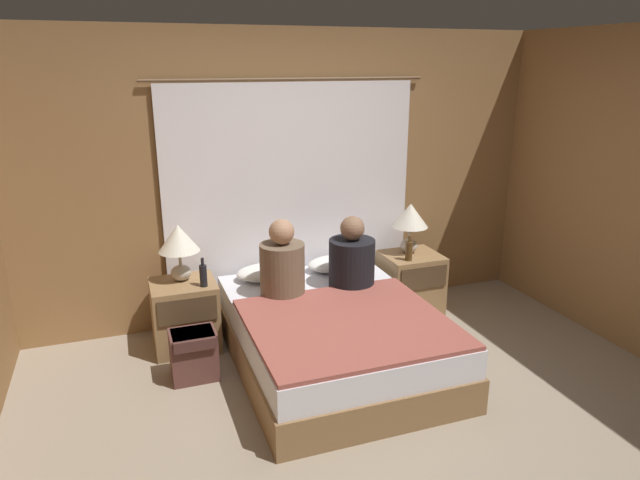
{
  "coord_description": "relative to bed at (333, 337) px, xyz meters",
  "views": [
    {
      "loc": [
        -1.41,
        -2.86,
        2.23
      ],
      "look_at": [
        0.0,
        1.07,
        0.91
      ],
      "focal_mm": 32.0,
      "sensor_mm": 36.0,
      "label": 1
    }
  ],
  "objects": [
    {
      "name": "wall_back",
      "position": [
        0.0,
        1.08,
        1.02
      ],
      "size": [
        4.72,
        0.06,
        2.5
      ],
      "color": "olive",
      "rests_on": "ground_plane"
    },
    {
      "name": "beer_bottle_on_right_stand",
      "position": [
        0.91,
        0.54,
        0.42
      ],
      "size": [
        0.06,
        0.06,
        0.23
      ],
      "color": "#513819",
      "rests_on": "nightstand_right"
    },
    {
      "name": "lamp_right",
      "position": [
        1.02,
        0.73,
        0.64
      ],
      "size": [
        0.32,
        0.32,
        0.46
      ],
      "color": "#B2A899",
      "rests_on": "nightstand_right"
    },
    {
      "name": "bed",
      "position": [
        0.0,
        0.0,
        0.0
      ],
      "size": [
        1.43,
        1.93,
        0.46
      ],
      "color": "olive",
      "rests_on": "ground_plane"
    },
    {
      "name": "backpack_on_floor",
      "position": [
        -1.03,
        0.15,
        -0.02
      ],
      "size": [
        0.33,
        0.28,
        0.37
      ],
      "color": "brown",
      "rests_on": "ground_plane"
    },
    {
      "name": "blanket_on_bed",
      "position": [
        0.0,
        -0.3,
        0.25
      ],
      "size": [
        1.37,
        1.28,
        0.03
      ],
      "color": "#994C42",
      "rests_on": "bed"
    },
    {
      "name": "ground_plane",
      "position": [
        0.0,
        -0.78,
        -0.23
      ],
      "size": [
        16.0,
        16.0,
        0.0
      ],
      "primitive_type": "plane",
      "color": "gray"
    },
    {
      "name": "lamp_left",
      "position": [
        -1.02,
        0.73,
        0.64
      ],
      "size": [
        0.32,
        0.32,
        0.46
      ],
      "color": "#B2A899",
      "rests_on": "nightstand_left"
    },
    {
      "name": "person_right_in_bed",
      "position": [
        0.31,
        0.38,
        0.47
      ],
      "size": [
        0.37,
        0.37,
        0.59
      ],
      "color": "black",
      "rests_on": "bed"
    },
    {
      "name": "beer_bottle_on_left_stand",
      "position": [
        -0.87,
        0.54,
        0.42
      ],
      "size": [
        0.06,
        0.06,
        0.23
      ],
      "color": "black",
      "rests_on": "nightstand_left"
    },
    {
      "name": "person_left_in_bed",
      "position": [
        -0.28,
        0.38,
        0.48
      ],
      "size": [
        0.35,
        0.35,
        0.62
      ],
      "color": "brown",
      "rests_on": "bed"
    },
    {
      "name": "nightstand_right",
      "position": [
        1.02,
        0.66,
        0.05
      ],
      "size": [
        0.51,
        0.47,
        0.56
      ],
      "color": "#937047",
      "rests_on": "ground_plane"
    },
    {
      "name": "pillow_left",
      "position": [
        -0.32,
        0.75,
        0.29
      ],
      "size": [
        0.51,
        0.34,
        0.12
      ],
      "color": "white",
      "rests_on": "bed"
    },
    {
      "name": "nightstand_left",
      "position": [
        -1.02,
        0.66,
        0.05
      ],
      "size": [
        0.51,
        0.47,
        0.56
      ],
      "color": "#937047",
      "rests_on": "ground_plane"
    },
    {
      "name": "curtain_panel",
      "position": [
        0.0,
        1.02,
        0.82
      ],
      "size": [
        2.41,
        0.02,
        2.1
      ],
      "color": "white",
      "rests_on": "ground_plane"
    },
    {
      "name": "pillow_right",
      "position": [
        0.32,
        0.75,
        0.29
      ],
      "size": [
        0.51,
        0.34,
        0.12
      ],
      "color": "white",
      "rests_on": "bed"
    }
  ]
}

